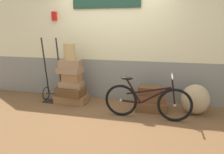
{
  "coord_description": "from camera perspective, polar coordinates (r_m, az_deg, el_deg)",
  "views": [
    {
      "loc": [
        1.03,
        -3.73,
        1.63
      ],
      "look_at": [
        0.1,
        0.17,
        0.67
      ],
      "focal_mm": 32.57,
      "sensor_mm": 36.0,
      "label": 1
    }
  ],
  "objects": [
    {
      "name": "suitcase_3",
      "position": [
        4.51,
        -11.23,
        -0.14
      ],
      "size": [
        0.42,
        0.28,
        0.18
      ],
      "primitive_type": "cube",
      "rotation": [
        0.0,
        0.0,
        -0.12
      ],
      "color": "olive",
      "rests_on": "suitcase_2"
    },
    {
      "name": "wicker_basket",
      "position": [
        4.45,
        -11.83,
        6.99
      ],
      "size": [
        0.25,
        0.25,
        0.35
      ],
      "primitive_type": "cylinder",
      "color": "tan",
      "rests_on": "suitcase_5"
    },
    {
      "name": "suitcase_8",
      "position": [
        4.18,
        10.75,
        -3.85
      ],
      "size": [
        0.49,
        0.32,
        0.18
      ],
      "primitive_type": "cube",
      "rotation": [
        0.0,
        0.0,
        -0.08
      ],
      "color": "brown",
      "rests_on": "suitcase_7"
    },
    {
      "name": "suitcase_6",
      "position": [
        4.27,
        10.88,
        -7.89
      ],
      "size": [
        0.61,
        0.42,
        0.19
      ],
      "primitive_type": "cube",
      "rotation": [
        0.0,
        0.0,
        0.03
      ],
      "color": "brown",
      "rests_on": "ground"
    },
    {
      "name": "burlap_sack",
      "position": [
        4.28,
        22.3,
        -5.82
      ],
      "size": [
        0.53,
        0.45,
        0.59
      ],
      "primitive_type": "ellipsoid",
      "color": "tan",
      "rests_on": "ground"
    },
    {
      "name": "suitcase_7",
      "position": [
        4.26,
        11.33,
        -5.73
      ],
      "size": [
        0.54,
        0.37,
        0.13
      ],
      "primitive_type": "cube",
      "rotation": [
        0.0,
        0.0,
        0.01
      ],
      "color": "brown",
      "rests_on": "suitcase_6"
    },
    {
      "name": "suitcase_2",
      "position": [
        4.6,
        -11.28,
        -1.92
      ],
      "size": [
        0.5,
        0.31,
        0.14
      ],
      "primitive_type": "cube",
      "rotation": [
        0.0,
        0.0,
        -0.01
      ],
      "color": "#937051",
      "rests_on": "suitcase_1"
    },
    {
      "name": "ground",
      "position": [
        4.21,
        -1.96,
        -9.82
      ],
      "size": [
        9.21,
        5.2,
        0.06
      ],
      "primitive_type": "cube",
      "color": "brown"
    },
    {
      "name": "suitcase_0",
      "position": [
        4.7,
        -11.31,
        -5.97
      ],
      "size": [
        0.71,
        0.39,
        0.18
      ],
      "primitive_type": "cube",
      "rotation": [
        0.0,
        0.0,
        -0.01
      ],
      "color": "olive",
      "rests_on": "ground"
    },
    {
      "name": "station_building",
      "position": [
        4.69,
        0.81,
        11.96
      ],
      "size": [
        7.21,
        0.74,
        3.02
      ],
      "color": "gray",
      "rests_on": "ground"
    },
    {
      "name": "suitcase_4",
      "position": [
        4.53,
        -11.73,
        1.85
      ],
      "size": [
        0.55,
        0.37,
        0.13
      ],
      "primitive_type": "cube",
      "rotation": [
        0.0,
        0.0,
        -0.1
      ],
      "color": "#937051",
      "rests_on": "suitcase_3"
    },
    {
      "name": "luggage_trolley",
      "position": [
        4.86,
        -16.2,
        -2.68
      ],
      "size": [
        0.43,
        0.37,
        1.44
      ],
      "color": "black",
      "rests_on": "ground"
    },
    {
      "name": "suitcase_1",
      "position": [
        4.61,
        -11.53,
        -3.99
      ],
      "size": [
        0.64,
        0.43,
        0.18
      ],
      "primitive_type": "cube",
      "rotation": [
        0.0,
        0.0,
        -0.11
      ],
      "color": "brown",
      "rests_on": "suitcase_0"
    },
    {
      "name": "bicycle",
      "position": [
        3.8,
        9.7,
        -6.74
      ],
      "size": [
        1.59,
        0.46,
        0.85
      ],
      "color": "black",
      "rests_on": "ground"
    },
    {
      "name": "suitcase_5",
      "position": [
        4.48,
        -11.66,
        3.68
      ],
      "size": [
        0.47,
        0.31,
        0.17
      ],
      "primitive_type": "cube",
      "rotation": [
        0.0,
        0.0,
        0.1
      ],
      "color": "#937051",
      "rests_on": "suitcase_4"
    }
  ]
}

